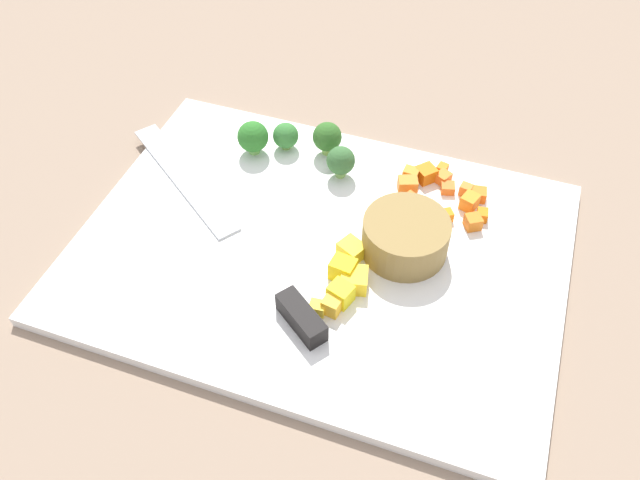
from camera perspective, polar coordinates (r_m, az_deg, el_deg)
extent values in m
plane|color=gray|center=(0.64, 0.00, -1.30)|extent=(4.00, 4.00, 0.00)
cube|color=white|center=(0.63, 0.00, -0.96)|extent=(0.47, 0.34, 0.01)
cylinder|color=olive|center=(0.62, 7.52, 0.29)|extent=(0.08, 0.08, 0.04)
cube|color=silver|center=(0.71, -11.84, 5.38)|extent=(0.18, 0.14, 0.00)
cube|color=black|center=(0.57, -1.65, -6.82)|extent=(0.06, 0.05, 0.02)
cube|color=orange|center=(0.70, 10.76, 5.41)|extent=(0.02, 0.02, 0.01)
cube|color=orange|center=(0.69, 12.69, 4.31)|extent=(0.01, 0.01, 0.01)
cube|color=orange|center=(0.68, 13.01, 3.30)|extent=(0.02, 0.02, 0.02)
cube|color=orange|center=(0.70, 9.30, 5.76)|extent=(0.03, 0.03, 0.02)
cube|color=orange|center=(0.67, 8.00, 3.38)|extent=(0.02, 0.02, 0.01)
cube|color=orange|center=(0.66, 13.30, 1.55)|extent=(0.02, 0.02, 0.01)
cube|color=orange|center=(0.67, 14.06, 2.13)|extent=(0.01, 0.01, 0.01)
cube|color=orange|center=(0.69, 11.16, 4.51)|extent=(0.02, 0.02, 0.01)
cube|color=orange|center=(0.70, 7.99, 5.67)|extent=(0.02, 0.01, 0.02)
cube|color=orange|center=(0.68, 7.71, 4.83)|extent=(0.02, 0.02, 0.02)
cube|color=orange|center=(0.69, 13.76, 3.91)|extent=(0.02, 0.02, 0.01)
cube|color=orange|center=(0.71, 10.69, 6.15)|extent=(0.01, 0.01, 0.01)
cube|color=orange|center=(0.66, 11.06, 2.14)|extent=(0.02, 0.02, 0.01)
cube|color=yellow|center=(0.58, 1.83, -4.75)|extent=(0.02, 0.02, 0.02)
cube|color=yellow|center=(0.62, 2.72, -1.09)|extent=(0.03, 0.03, 0.02)
cube|color=yellow|center=(0.58, 1.08, -5.73)|extent=(0.02, 0.02, 0.02)
cube|color=yellow|center=(0.59, 3.02, -3.52)|extent=(0.03, 0.03, 0.02)
cube|color=yellow|center=(0.58, -0.23, -5.99)|extent=(0.02, 0.01, 0.01)
cube|color=yellow|center=(0.60, 2.03, -2.58)|extent=(0.02, 0.02, 0.02)
cylinder|color=#81B659|center=(0.70, 1.81, 6.08)|extent=(0.01, 0.01, 0.01)
sphere|color=#366533|center=(0.69, 1.84, 7.00)|extent=(0.03, 0.03, 0.03)
cylinder|color=#8DB954|center=(0.73, -3.00, 8.40)|extent=(0.01, 0.01, 0.01)
sphere|color=#367833|center=(0.72, -3.04, 9.15)|extent=(0.03, 0.03, 0.03)
cylinder|color=#81C45F|center=(0.73, -5.82, 8.08)|extent=(0.01, 0.01, 0.01)
sphere|color=#2C7327|center=(0.72, -5.92, 9.02)|extent=(0.03, 0.03, 0.03)
cylinder|color=#8FBE57|center=(0.72, 0.63, 8.10)|extent=(0.01, 0.01, 0.01)
sphere|color=#306324|center=(0.71, 0.64, 9.06)|extent=(0.03, 0.03, 0.03)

